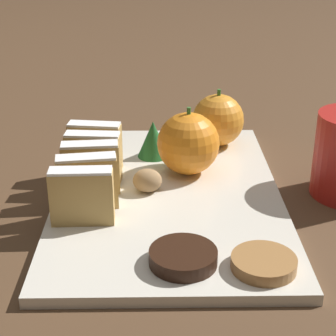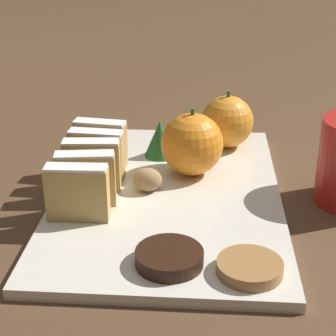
# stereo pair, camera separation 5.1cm
# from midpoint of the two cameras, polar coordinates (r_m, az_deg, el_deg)

# --- Properties ---
(ground_plane) EXTENTS (6.00, 6.00, 0.00)m
(ground_plane) POSITION_cam_midpoint_polar(r_m,az_deg,el_deg) (0.67, 2.19, -3.30)
(ground_plane) COLOR #513823
(serving_platter) EXTENTS (0.26, 0.40, 0.01)m
(serving_platter) POSITION_cam_midpoint_polar(r_m,az_deg,el_deg) (0.67, 2.20, -2.84)
(serving_platter) COLOR silver
(serving_platter) RESTS_ON ground_plane
(stollen_slice_front) EXTENTS (0.07, 0.02, 0.06)m
(stollen_slice_front) POSITION_cam_midpoint_polar(r_m,az_deg,el_deg) (0.60, -6.78, -2.57)
(stollen_slice_front) COLOR tan
(stollen_slice_front) RESTS_ON serving_platter
(stollen_slice_second) EXTENTS (0.07, 0.03, 0.06)m
(stollen_slice_second) POSITION_cam_midpoint_polar(r_m,az_deg,el_deg) (0.63, -6.07, -1.14)
(stollen_slice_second) COLOR tan
(stollen_slice_second) RESTS_ON serving_platter
(stollen_slice_third) EXTENTS (0.07, 0.03, 0.06)m
(stollen_slice_third) POSITION_cam_midpoint_polar(r_m,az_deg,el_deg) (0.66, -5.59, 0.15)
(stollen_slice_third) COLOR tan
(stollen_slice_third) RESTS_ON serving_platter
(stollen_slice_fourth) EXTENTS (0.07, 0.03, 0.06)m
(stollen_slice_fourth) POSITION_cam_midpoint_polar(r_m,az_deg,el_deg) (0.69, -5.17, 1.34)
(stollen_slice_fourth) COLOR tan
(stollen_slice_fourth) RESTS_ON serving_platter
(stollen_slice_fifth) EXTENTS (0.07, 0.03, 0.06)m
(stollen_slice_fifth) POSITION_cam_midpoint_polar(r_m,az_deg,el_deg) (0.72, -4.86, 2.42)
(stollen_slice_fifth) COLOR tan
(stollen_slice_fifth) RESTS_ON serving_platter
(orange_near) EXTENTS (0.07, 0.07, 0.08)m
(orange_near) POSITION_cam_midpoint_polar(r_m,az_deg,el_deg) (0.79, 7.91, 4.66)
(orange_near) COLOR orange
(orange_near) RESTS_ON serving_platter
(orange_far) EXTENTS (0.08, 0.08, 0.09)m
(orange_far) POSITION_cam_midpoint_polar(r_m,az_deg,el_deg) (0.70, 4.57, 2.39)
(orange_far) COLOR orange
(orange_far) RESTS_ON serving_platter
(walnut) EXTENTS (0.03, 0.03, 0.03)m
(walnut) POSITION_cam_midpoint_polar(r_m,az_deg,el_deg) (0.66, 0.14, -1.14)
(walnut) COLOR #9E7A51
(walnut) RESTS_ON serving_platter
(chocolate_cookie) EXTENTS (0.06, 0.06, 0.01)m
(chocolate_cookie) POSITION_cam_midpoint_polar(r_m,az_deg,el_deg) (0.53, 2.93, -9.14)
(chocolate_cookie) COLOR black
(chocolate_cookie) RESTS_ON serving_platter
(gingerbread_cookie) EXTENTS (0.06, 0.06, 0.01)m
(gingerbread_cookie) POSITION_cam_midpoint_polar(r_m,az_deg,el_deg) (0.53, 11.09, -9.96)
(gingerbread_cookie) COLOR #A3703D
(gingerbread_cookie) RESTS_ON serving_platter
(evergreen_sprig) EXTENTS (0.04, 0.04, 0.05)m
(evergreen_sprig) POSITION_cam_midpoint_polar(r_m,az_deg,el_deg) (0.75, 1.13, 2.97)
(evergreen_sprig) COLOR #23662D
(evergreen_sprig) RESTS_ON serving_platter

